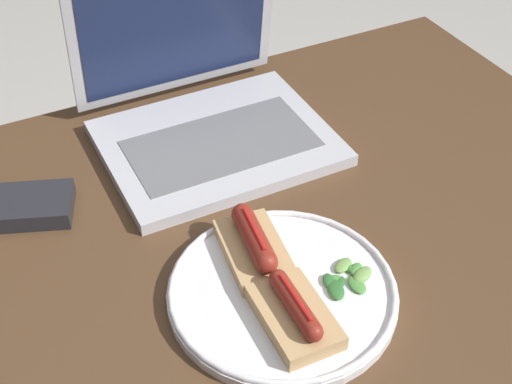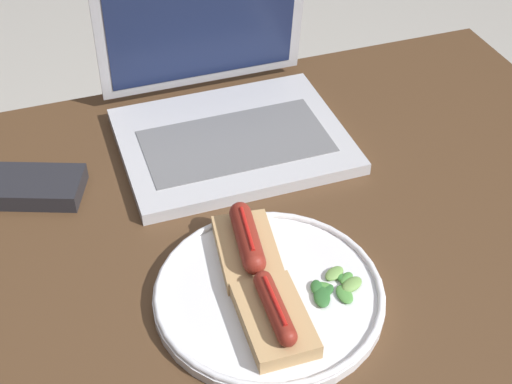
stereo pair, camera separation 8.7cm
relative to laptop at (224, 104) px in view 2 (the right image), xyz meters
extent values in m
cube|color=#4C331E|center=(-0.09, -0.23, -0.06)|extent=(1.22, 0.77, 0.04)
cylinder|color=#4C331E|center=(0.44, 0.07, -0.44)|extent=(0.05, 0.05, 0.71)
cube|color=#B7B7BC|center=(0.00, -0.04, -0.04)|extent=(0.32, 0.25, 0.02)
cube|color=slate|center=(0.00, -0.06, -0.03)|extent=(0.26, 0.14, 0.00)
cube|color=#B7B7BC|center=(0.00, 0.10, 0.09)|extent=(0.32, 0.04, 0.24)
cube|color=#192347|center=(0.00, 0.10, 0.09)|extent=(0.29, 0.03, 0.21)
cylinder|color=silver|center=(-0.05, -0.33, -0.04)|extent=(0.26, 0.26, 0.01)
torus|color=silver|center=(-0.05, -0.33, -0.03)|extent=(0.26, 0.26, 0.01)
cube|color=tan|center=(-0.06, -0.38, -0.02)|extent=(0.07, 0.11, 0.02)
cylinder|color=maroon|center=(-0.06, -0.38, 0.00)|extent=(0.02, 0.08, 0.02)
sphere|color=maroon|center=(-0.06, -0.34, 0.00)|extent=(0.02, 0.02, 0.02)
sphere|color=maroon|center=(-0.06, -0.42, 0.00)|extent=(0.02, 0.02, 0.02)
cylinder|color=red|center=(-0.06, -0.38, 0.01)|extent=(0.01, 0.07, 0.00)
cube|color=tan|center=(-0.05, -0.27, -0.03)|extent=(0.08, 0.12, 0.02)
cylinder|color=maroon|center=(-0.05, -0.27, 0.00)|extent=(0.04, 0.09, 0.03)
sphere|color=maroon|center=(-0.06, -0.31, 0.00)|extent=(0.03, 0.03, 0.03)
sphere|color=maroon|center=(-0.05, -0.23, 0.00)|extent=(0.03, 0.03, 0.03)
cylinder|color=red|center=(-0.05, -0.27, 0.01)|extent=(0.01, 0.07, 0.01)
ellipsoid|color=#4C8E3D|center=(0.01, -0.35, -0.03)|extent=(0.02, 0.02, 0.00)
ellipsoid|color=#2D662D|center=(0.00, -0.35, -0.03)|extent=(0.02, 0.03, 0.01)
ellipsoid|color=#4C8E3D|center=(0.03, -0.37, -0.03)|extent=(0.02, 0.03, 0.01)
ellipsoid|color=#2D662D|center=(0.01, -0.35, -0.03)|extent=(0.02, 0.02, 0.00)
ellipsoid|color=#709E4C|center=(0.03, -0.33, -0.03)|extent=(0.03, 0.03, 0.01)
ellipsoid|color=#709E4C|center=(0.04, -0.36, -0.03)|extent=(0.03, 0.03, 0.01)
ellipsoid|color=#4C8E3D|center=(0.04, -0.35, -0.03)|extent=(0.02, 0.02, 0.01)
ellipsoid|color=#2D662D|center=(0.00, -0.36, -0.03)|extent=(0.03, 0.04, 0.01)
ellipsoid|color=#387A33|center=(0.04, -0.34, -0.03)|extent=(0.01, 0.02, 0.01)
cube|color=#232328|center=(-0.28, -0.06, -0.03)|extent=(0.14, 0.11, 0.02)
camera|label=1|loc=(-0.32, -0.80, 0.58)|focal=50.00mm
camera|label=2|loc=(-0.24, -0.84, 0.58)|focal=50.00mm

